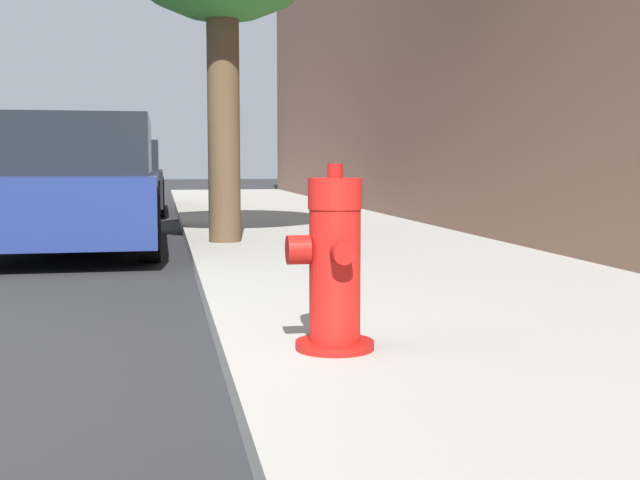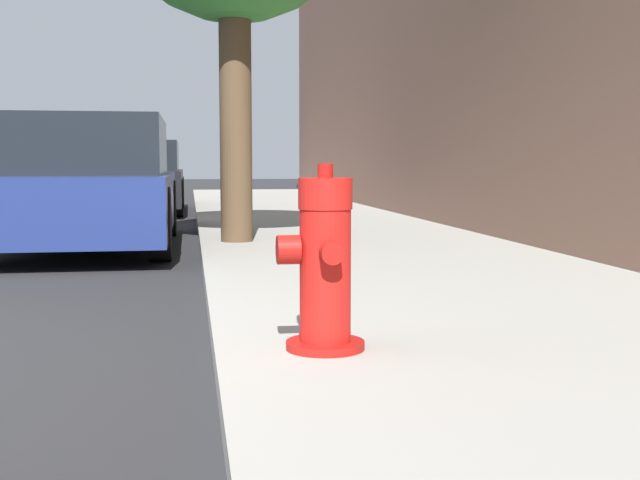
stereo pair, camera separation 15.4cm
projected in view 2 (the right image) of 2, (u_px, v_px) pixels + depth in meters
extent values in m
cube|color=#99968E|center=(545.00, 343.00, 3.78)|extent=(3.10, 40.00, 0.11)
cylinder|color=#A91511|center=(325.00, 345.00, 3.42)|extent=(0.34, 0.34, 0.04)
cylinder|color=red|center=(325.00, 276.00, 3.39)|extent=(0.22, 0.22, 0.56)
cylinder|color=red|center=(325.00, 194.00, 3.36)|extent=(0.23, 0.23, 0.13)
cylinder|color=#A91511|center=(325.00, 171.00, 3.35)|extent=(0.07, 0.07, 0.06)
cylinder|color=#A91511|center=(331.00, 253.00, 3.23)|extent=(0.09, 0.08, 0.09)
cylinder|color=#A91511|center=(320.00, 245.00, 3.53)|extent=(0.09, 0.08, 0.09)
cylinder|color=#A91511|center=(288.00, 250.00, 3.35)|extent=(0.10, 0.12, 0.12)
cube|color=navy|center=(85.00, 202.00, 8.46)|extent=(1.79, 4.19, 0.60)
cube|color=black|center=(82.00, 146.00, 8.23)|extent=(1.65, 2.30, 0.58)
cylinder|color=black|center=(29.00, 209.00, 9.62)|extent=(0.20, 0.68, 0.68)
cylinder|color=black|center=(168.00, 208.00, 9.88)|extent=(0.20, 0.68, 0.68)
cylinder|color=black|center=(160.00, 224.00, 7.32)|extent=(0.20, 0.68, 0.68)
cube|color=black|center=(135.00, 187.00, 14.33)|extent=(1.66, 3.97, 0.59)
cube|color=black|center=(134.00, 156.00, 14.12)|extent=(1.53, 2.18, 0.51)
cylinder|color=black|center=(100.00, 193.00, 15.43)|extent=(0.20, 0.63, 0.63)
cylinder|color=black|center=(179.00, 193.00, 15.67)|extent=(0.20, 0.63, 0.63)
cylinder|color=black|center=(83.00, 199.00, 13.01)|extent=(0.20, 0.63, 0.63)
cylinder|color=black|center=(177.00, 198.00, 13.25)|extent=(0.20, 0.63, 0.63)
cylinder|color=brown|center=(236.00, 110.00, 7.96)|extent=(0.32, 0.32, 2.63)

